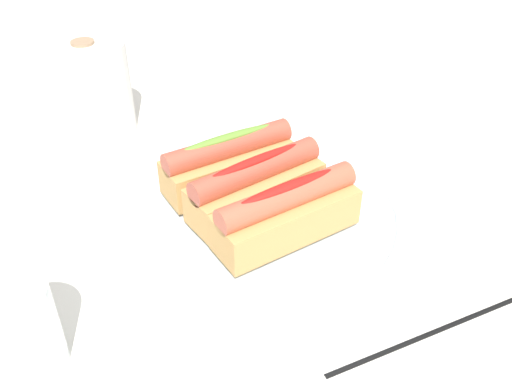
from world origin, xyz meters
name	(u,v)px	position (x,y,z in m)	size (l,w,h in m)	color
ground_plane	(269,231)	(0.00, 0.00, 0.00)	(2.40, 2.40, 0.00)	silver
serving_bowl	(256,220)	(-0.01, 0.01, 0.02)	(0.32, 0.32, 0.04)	silver
hotdog_front	(287,213)	(-0.02, -0.05, 0.07)	(0.16, 0.08, 0.06)	tan
hotdog_back	(256,186)	(-0.01, 0.01, 0.07)	(0.15, 0.07, 0.06)	tan
hotdog_side	(229,162)	(-0.01, 0.06, 0.07)	(0.16, 0.08, 0.06)	tan
water_glass	(17,333)	(-0.28, 0.01, 0.04)	(0.07, 0.07, 0.09)	white
paper_towel_roll	(91,89)	(-0.02, 0.33, 0.07)	(0.11, 0.11, 0.13)	white
chopstick_near	(430,332)	(0.01, -0.21, 0.00)	(0.01, 0.01, 0.22)	black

